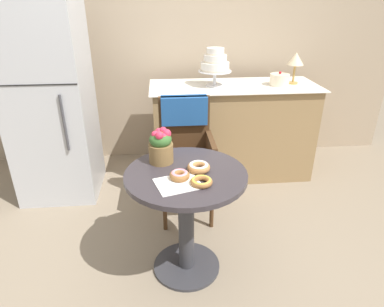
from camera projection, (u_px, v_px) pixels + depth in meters
name	position (u px, v px, depth m)	size (l,w,h in m)	color
ground_plane	(187.00, 266.00, 2.25)	(8.00, 8.00, 0.00)	gray
back_wall	(171.00, 29.00, 3.33)	(4.80, 0.10, 2.70)	tan
cafe_table	(186.00, 203.00, 2.03)	(0.72, 0.72, 0.72)	#332D33
wicker_chair	(185.00, 139.00, 2.60)	(0.42, 0.45, 0.95)	#472D19
paper_napkin	(178.00, 184.00, 1.82)	(0.24, 0.20, 0.00)	white
donut_front	(180.00, 175.00, 1.86)	(0.11, 0.11, 0.05)	#936033
donut_mid	(201.00, 181.00, 1.81)	(0.12, 0.12, 0.03)	#936033
donut_side	(199.00, 167.00, 1.95)	(0.13, 0.13, 0.05)	#AD7542
flower_vase	(161.00, 146.00, 2.02)	(0.15, 0.15, 0.22)	brown
display_counter	(232.00, 130.00, 3.27)	(1.56, 0.62, 0.90)	#93754C
tiered_cake_stand	(215.00, 63.00, 2.97)	(0.30, 0.30, 0.34)	silver
round_layer_cake	(279.00, 80.00, 3.06)	(0.18, 0.18, 0.13)	beige
table_lamp	(296.00, 60.00, 3.04)	(0.15, 0.15, 0.28)	#B28C47
refrigerator	(50.00, 101.00, 2.79)	(0.64, 0.63, 1.70)	#B7BABF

